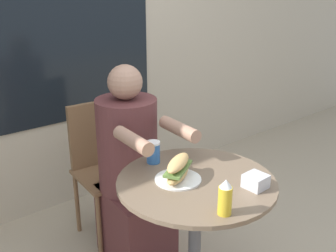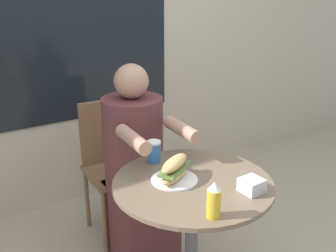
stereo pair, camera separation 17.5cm
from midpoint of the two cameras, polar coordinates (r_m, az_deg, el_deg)
name	(u,v)px [view 2 (the right image)]	position (r m, az deg, el deg)	size (l,w,h in m)	color
storefront_wall	(69,9)	(2.80, -12.38, 16.25)	(8.00, 0.09, 2.80)	#B7A88E
cafe_table	(192,219)	(1.88, 6.24, -13.33)	(0.72, 0.72, 0.74)	brown
diner_chair	(112,155)	(2.55, -6.18, -4.28)	(0.41, 0.41, 0.87)	brown
seated_diner	(137,179)	(2.28, -2.32, -7.68)	(0.37, 0.62, 1.17)	brown
sandwich_on_plate	(174,171)	(1.75, 3.82, -6.59)	(0.22, 0.21, 0.11)	white
drink_cup	(154,151)	(1.92, 0.55, -3.77)	(0.07, 0.07, 0.11)	#336BB7
napkin_box	(252,185)	(1.72, 14.95, -8.40)	(0.09, 0.09, 0.06)	silver
condiment_bottle	(214,200)	(1.51, 10.04, -10.65)	(0.05, 0.05, 0.15)	gold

